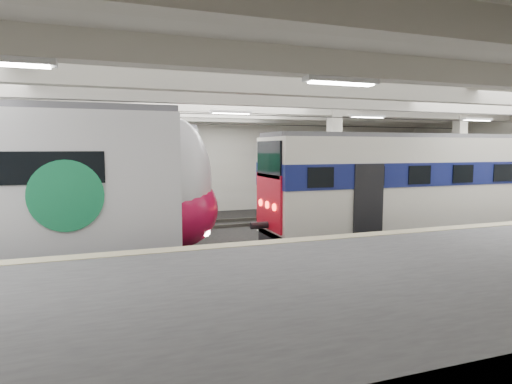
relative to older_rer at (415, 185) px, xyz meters
name	(u,v)px	position (x,y,z in m)	size (l,w,h in m)	color
station_hall	(266,160)	(-6.89, -1.74, 1.07)	(36.00, 24.00, 5.75)	black
older_rer	(415,185)	(0.00, 0.00, 0.00)	(12.41, 2.74, 4.14)	white
far_train	(13,179)	(-14.90, 5.50, 0.19)	(14.42, 3.07, 4.58)	silver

